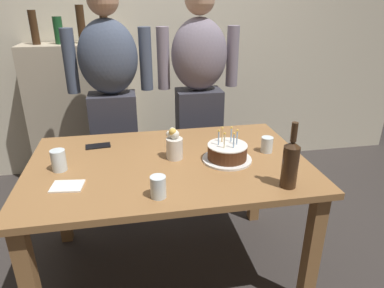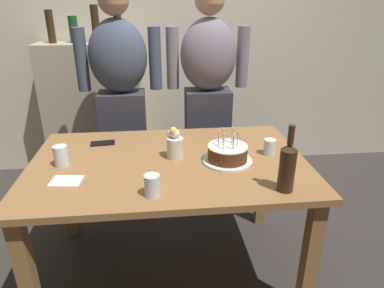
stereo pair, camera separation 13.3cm
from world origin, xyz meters
The scene contains 14 objects.
ground_plane centered at (0.00, 0.00, 0.00)m, with size 10.00×10.00×0.00m, color #332D2B.
back_wall centered at (0.00, 1.55, 1.30)m, with size 5.20×0.10×2.60m, color beige.
dining_table centered at (0.00, 0.00, 0.64)m, with size 1.50×0.96×0.74m.
birthday_cake centered at (0.32, -0.05, 0.78)m, with size 0.27×0.27×0.18m.
water_glass_near centered at (-0.09, -0.35, 0.79)m, with size 0.07×0.07×0.10m, color silver.
water_glass_far centered at (0.57, 0.02, 0.78)m, with size 0.07×0.07×0.09m, color silver.
water_glass_side centered at (-0.56, 0.00, 0.80)m, with size 0.07×0.07×0.11m, color silver.
wine_bottle centered at (0.52, -0.37, 0.86)m, with size 0.08×0.08×0.32m.
cell_phone centered at (-0.39, 0.28, 0.74)m, with size 0.14×0.07×0.01m, color black.
napkin_stack centered at (-0.50, -0.19, 0.74)m, with size 0.15×0.11×0.01m, color white.
flower_vase centered at (0.04, 0.04, 0.82)m, with size 0.09×0.09×0.18m.
person_man_bearded centered at (-0.31, 0.82, 0.87)m, with size 0.61×0.27×1.66m.
person_woman_cardigan centered at (0.34, 0.82, 0.87)m, with size 0.61×0.27×1.66m.
shelf_cabinet centered at (-0.61, 1.33, 0.62)m, with size 0.84×0.30×1.51m.
Camera 2 is at (-0.05, -1.70, 1.56)m, focal length 32.21 mm.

